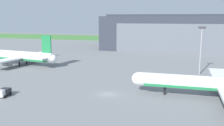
% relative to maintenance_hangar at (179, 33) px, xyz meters
% --- Properties ---
extents(ground_plane, '(440.00, 440.00, 0.00)m').
position_rel_maintenance_hangar_xyz_m(ground_plane, '(-15.28, -99.77, -10.21)').
color(ground_plane, slate).
extents(grass_field_strip, '(440.00, 56.00, 0.08)m').
position_rel_maintenance_hangar_xyz_m(grass_field_strip, '(-15.28, 68.12, -10.17)').
color(grass_field_strip, '#46803A').
rests_on(grass_field_strip, ground_plane).
extents(maintenance_hangar, '(90.94, 39.10, 21.34)m').
position_rel_maintenance_hangar_xyz_m(maintenance_hangar, '(0.00, 0.00, 0.00)').
color(maintenance_hangar, '#2D333D').
rests_on(maintenance_hangar, ground_plane).
extents(airliner_far_left, '(35.65, 30.79, 12.72)m').
position_rel_maintenance_hangar_xyz_m(airliner_far_left, '(-62.00, -71.47, -6.52)').
color(airliner_far_left, white).
rests_on(airliner_far_left, ground_plane).
extents(ops_van, '(2.93, 4.22, 2.07)m').
position_rel_maintenance_hangar_xyz_m(ops_van, '(-39.98, -108.86, -9.10)').
color(ops_van, silver).
rests_on(ops_van, ground_plane).
extents(apron_light_mast, '(2.40, 0.50, 16.55)m').
position_rel_maintenance_hangar_xyz_m(apron_light_mast, '(8.63, -69.11, -0.36)').
color(apron_light_mast, '#99999E').
rests_on(apron_light_mast, ground_plane).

